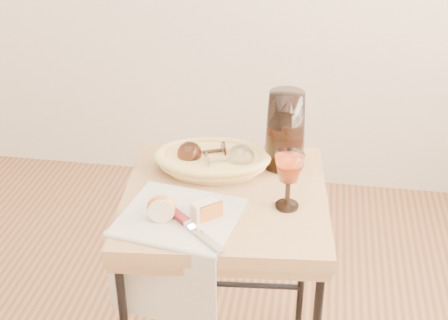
% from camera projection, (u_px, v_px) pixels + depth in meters
% --- Properties ---
extents(side_table, '(0.63, 0.63, 0.74)m').
position_uv_depth(side_table, '(225.00, 292.00, 1.97)').
color(side_table, brown).
rests_on(side_table, floor).
extents(tea_towel, '(0.35, 0.32, 0.01)m').
position_uv_depth(tea_towel, '(180.00, 216.00, 1.68)').
color(tea_towel, silver).
rests_on(tea_towel, side_table).
extents(bread_basket, '(0.33, 0.24, 0.05)m').
position_uv_depth(bread_basket, '(212.00, 162.00, 1.89)').
color(bread_basket, '#C39345').
rests_on(bread_basket, side_table).
extents(goblet_lying_a, '(0.14, 0.12, 0.08)m').
position_uv_depth(goblet_lying_a, '(204.00, 152.00, 1.90)').
color(goblet_lying_a, '#462319').
rests_on(goblet_lying_a, bread_basket).
extents(goblet_lying_b, '(0.15, 0.12, 0.08)m').
position_uv_depth(goblet_lying_b, '(226.00, 159.00, 1.86)').
color(goblet_lying_b, white).
rests_on(goblet_lying_b, bread_basket).
extents(pitcher, '(0.20, 0.27, 0.28)m').
position_uv_depth(pitcher, '(285.00, 130.00, 1.87)').
color(pitcher, black).
rests_on(pitcher, side_table).
extents(wine_goblet, '(0.09, 0.09, 0.17)m').
position_uv_depth(wine_goblet, '(288.00, 181.00, 1.69)').
color(wine_goblet, white).
rests_on(wine_goblet, side_table).
extents(apple_half, '(0.08, 0.06, 0.07)m').
position_uv_depth(apple_half, '(161.00, 207.00, 1.65)').
color(apple_half, red).
rests_on(apple_half, tea_towel).
extents(apple_wedge, '(0.08, 0.07, 0.05)m').
position_uv_depth(apple_wedge, '(205.00, 210.00, 1.66)').
color(apple_wedge, beige).
rests_on(apple_wedge, tea_towel).
extents(table_knife, '(0.19, 0.18, 0.02)m').
position_uv_depth(table_knife, '(191.00, 226.00, 1.62)').
color(table_knife, silver).
rests_on(table_knife, tea_towel).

